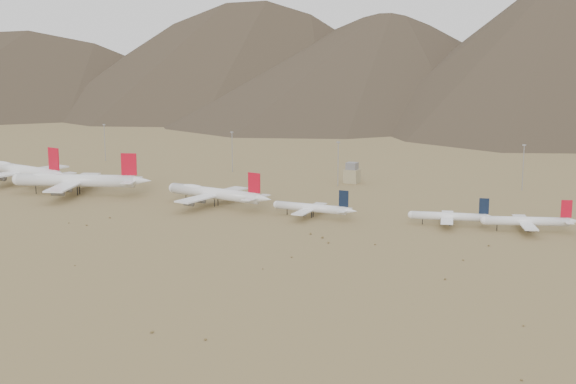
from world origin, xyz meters
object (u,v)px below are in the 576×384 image
at_px(narrowbody_a, 313,208).
at_px(narrowbody_b, 451,216).
at_px(widebody_east, 215,193).
at_px(widebody_centre, 76,180).
at_px(widebody_west, 21,171).
at_px(control_tower, 352,174).

distance_m(narrowbody_a, narrowbody_b, 63.50).
height_order(widebody_east, narrowbody_b, widebody_east).
height_order(widebody_east, narrowbody_a, widebody_east).
bearing_deg(narrowbody_b, narrowbody_a, 176.11).
xyz_separation_m(widebody_centre, narrowbody_a, (137.85, 2.96, -3.36)).
bearing_deg(narrowbody_b, widebody_east, 169.93).
height_order(widebody_west, widebody_east, widebody_west).
relative_size(widebody_west, control_tower, 6.64).
xyz_separation_m(widebody_east, narrowbody_a, (55.22, -3.18, -2.01)).
bearing_deg(widebody_east, narrowbody_a, 4.27).
bearing_deg(narrowbody_b, control_tower, 119.44).
bearing_deg(narrowbody_b, widebody_centre, 170.11).
xyz_separation_m(widebody_east, narrowbody_b, (117.76, 7.83, -2.32)).
height_order(widebody_west, widebody_centre, widebody_west).
bearing_deg(narrowbody_a, widebody_centre, -179.79).
bearing_deg(widebody_east, narrowbody_b, 11.36).
height_order(narrowbody_a, control_tower, narrowbody_a).
xyz_separation_m(widebody_centre, control_tower, (120.00, 99.24, -2.60)).
distance_m(widebody_east, narrowbody_a, 55.35).
bearing_deg(control_tower, narrowbody_b, -46.69).
xyz_separation_m(widebody_east, control_tower, (37.37, 93.11, -1.24)).
height_order(widebody_centre, control_tower, widebody_centre).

